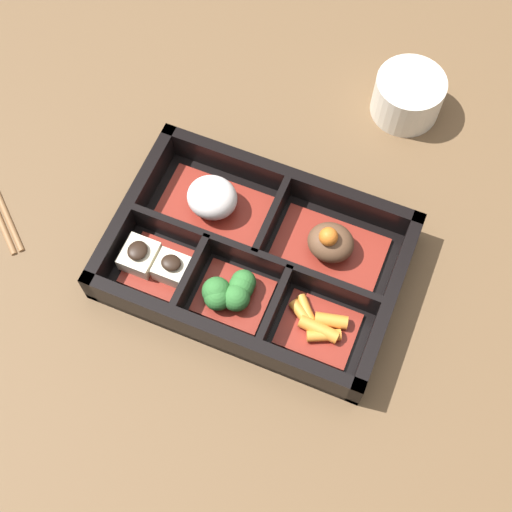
{
  "coord_description": "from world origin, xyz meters",
  "views": [
    {
      "loc": [
        0.13,
        -0.31,
        0.74
      ],
      "look_at": [
        0.0,
        0.0,
        0.03
      ],
      "focal_mm": 50.0,
      "sensor_mm": 36.0,
      "label": 1
    }
  ],
  "objects": [
    {
      "name": "bento_base",
      "position": [
        0.0,
        0.0,
        0.01
      ],
      "size": [
        0.32,
        0.22,
        0.01
      ],
      "color": "black",
      "rests_on": "ground_plane"
    },
    {
      "name": "bowl_carrots",
      "position": [
        0.09,
        -0.05,
        0.02
      ],
      "size": [
        0.08,
        0.07,
        0.02
      ],
      "color": "maroon",
      "rests_on": "bento_base"
    },
    {
      "name": "ground_plane",
      "position": [
        0.0,
        0.0,
        0.0
      ],
      "size": [
        3.0,
        3.0,
        0.0
      ],
      "primitive_type": "plane",
      "color": "brown"
    },
    {
      "name": "bowl_stew",
      "position": [
        0.07,
        0.04,
        0.03
      ],
      "size": [
        0.12,
        0.08,
        0.05
      ],
      "color": "maroon",
      "rests_on": "bento_base"
    },
    {
      "name": "bento_rim",
      "position": [
        -0.0,
        -0.0,
        0.02
      ],
      "size": [
        0.32,
        0.22,
        0.05
      ],
      "color": "black",
      "rests_on": "ground_plane"
    },
    {
      "name": "bowl_rice",
      "position": [
        -0.07,
        0.04,
        0.03
      ],
      "size": [
        0.12,
        0.08,
        0.05
      ],
      "color": "maroon",
      "rests_on": "bento_base"
    },
    {
      "name": "tea_cup",
      "position": [
        0.09,
        0.27,
        0.03
      ],
      "size": [
        0.09,
        0.09,
        0.06
      ],
      "color": "beige",
      "rests_on": "ground_plane"
    },
    {
      "name": "bowl_tofu",
      "position": [
        -0.1,
        -0.05,
        0.02
      ],
      "size": [
        0.08,
        0.07,
        0.04
      ],
      "color": "maroon",
      "rests_on": "bento_base"
    },
    {
      "name": "bowl_greens",
      "position": [
        -0.01,
        -0.05,
        0.03
      ],
      "size": [
        0.08,
        0.07,
        0.04
      ],
      "color": "maroon",
      "rests_on": "bento_base"
    }
  ]
}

